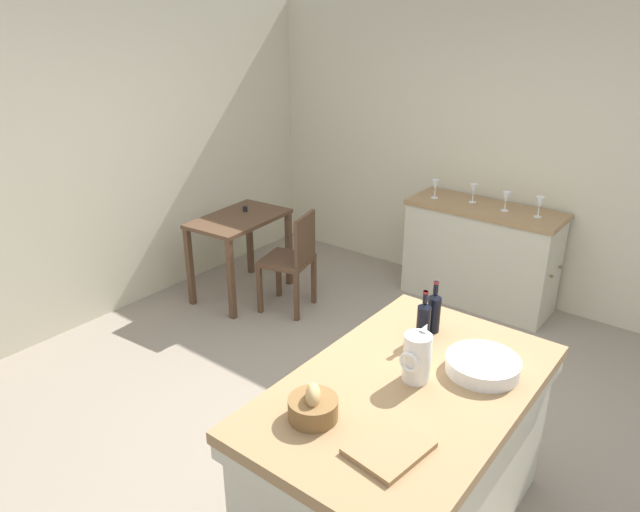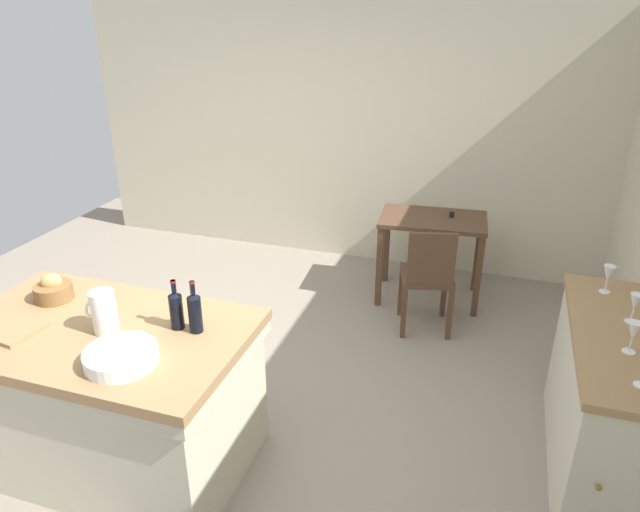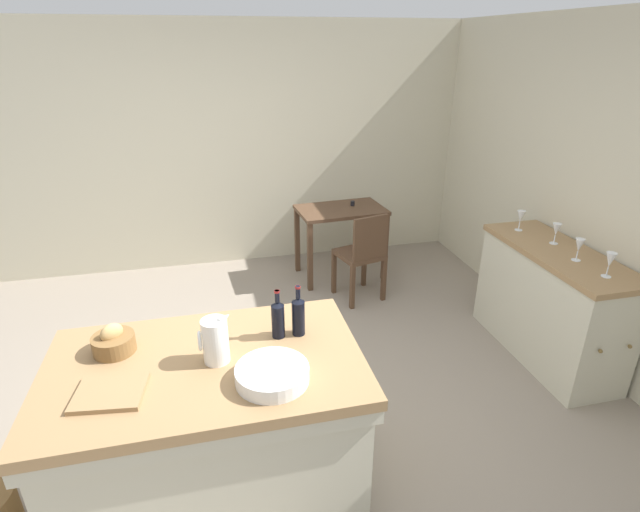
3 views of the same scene
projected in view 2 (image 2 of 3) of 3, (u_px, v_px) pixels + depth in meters
ground_plane at (233, 399)px, 3.92m from camera, size 6.76×6.76×0.00m
wall_back at (342, 131)px, 5.63m from camera, size 5.32×0.12×2.60m
island_table at (110, 391)px, 3.24m from camera, size 1.60×0.98×0.89m
side_cabinet at (608, 405)px, 3.16m from camera, size 0.52×1.35×0.92m
writing_desk at (432, 231)px, 4.99m from camera, size 0.94×0.63×0.82m
wooden_chair at (428, 276)px, 4.53m from camera, size 0.49×0.49×0.91m
pitcher at (104, 311)px, 3.00m from camera, size 0.17×0.13×0.28m
wash_bowl at (121, 357)px, 2.77m from camera, size 0.35×0.35×0.07m
bread_basket at (53, 290)px, 3.35m from camera, size 0.22×0.22×0.16m
cutting_board at (11, 329)px, 3.04m from camera, size 0.34×0.29×0.02m
wine_bottle_dark at (195, 311)px, 3.00m from camera, size 0.07×0.07×0.30m
wine_bottle_amber at (176, 309)px, 3.03m from camera, size 0.07×0.07×0.28m
wine_glass_left at (634, 332)px, 2.77m from camera, size 0.07×0.07×0.17m
wine_glass_middle at (635, 303)px, 3.03m from camera, size 0.07×0.07×0.17m
wine_glass_right at (608, 274)px, 3.34m from camera, size 0.07×0.07×0.17m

